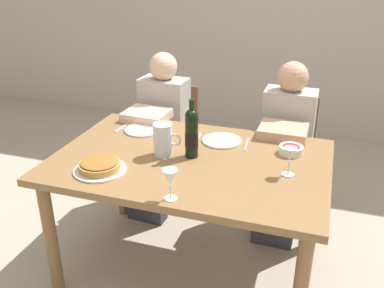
{
  "coord_description": "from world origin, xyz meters",
  "views": [
    {
      "loc": [
        0.66,
        -1.98,
        1.8
      ],
      "look_at": [
        0.01,
        -0.0,
        0.85
      ],
      "focal_mm": 39.58,
      "sensor_mm": 36.0,
      "label": 1
    }
  ],
  "objects_px": {
    "chair_left": "(171,134)",
    "wine_bottle": "(191,133)",
    "dinner_plate_left_setting": "(222,141)",
    "chair_right": "(287,148)",
    "diner_left": "(158,130)",
    "diner_right": "(284,146)",
    "salad_bowl": "(291,149)",
    "wine_glass_left_diner": "(290,156)",
    "baked_tart": "(100,166)",
    "dining_table": "(190,173)",
    "water_pitcher": "(163,141)",
    "wine_glass_right_diner": "(170,178)",
    "dinner_plate_right_setting": "(143,130)"
  },
  "relations": [
    {
      "from": "wine_bottle",
      "to": "wine_glass_right_diner",
      "type": "bearing_deg",
      "value": -83.76
    },
    {
      "from": "wine_bottle",
      "to": "diner_left",
      "type": "height_order",
      "value": "diner_left"
    },
    {
      "from": "wine_bottle",
      "to": "diner_left",
      "type": "distance_m",
      "value": 0.81
    },
    {
      "from": "dining_table",
      "to": "chair_left",
      "type": "xyz_separation_m",
      "value": [
        -0.45,
        0.87,
        -0.17
      ]
    },
    {
      "from": "water_pitcher",
      "to": "wine_glass_left_diner",
      "type": "xyz_separation_m",
      "value": [
        0.69,
        -0.02,
        0.03
      ]
    },
    {
      "from": "wine_glass_right_diner",
      "to": "chair_right",
      "type": "height_order",
      "value": "wine_glass_right_diner"
    },
    {
      "from": "salad_bowl",
      "to": "wine_glass_left_diner",
      "type": "distance_m",
      "value": 0.27
    },
    {
      "from": "water_pitcher",
      "to": "wine_glass_left_diner",
      "type": "bearing_deg",
      "value": -1.6
    },
    {
      "from": "dinner_plate_left_setting",
      "to": "chair_right",
      "type": "relative_size",
      "value": 0.27
    },
    {
      "from": "wine_bottle",
      "to": "dinner_plate_right_setting",
      "type": "height_order",
      "value": "wine_bottle"
    },
    {
      "from": "baked_tart",
      "to": "salad_bowl",
      "type": "distance_m",
      "value": 1.05
    },
    {
      "from": "wine_glass_right_diner",
      "to": "dinner_plate_right_setting",
      "type": "distance_m",
      "value": 0.85
    },
    {
      "from": "salad_bowl",
      "to": "wine_glass_right_diner",
      "type": "xyz_separation_m",
      "value": [
        -0.47,
        -0.66,
        0.08
      ]
    },
    {
      "from": "baked_tart",
      "to": "chair_right",
      "type": "distance_m",
      "value": 1.47
    },
    {
      "from": "wine_glass_left_diner",
      "to": "chair_right",
      "type": "height_order",
      "value": "wine_glass_left_diner"
    },
    {
      "from": "chair_left",
      "to": "chair_right",
      "type": "distance_m",
      "value": 0.9
    },
    {
      "from": "water_pitcher",
      "to": "chair_right",
      "type": "distance_m",
      "value": 1.12
    },
    {
      "from": "wine_glass_left_diner",
      "to": "diner_left",
      "type": "bearing_deg",
      "value": 146.38
    },
    {
      "from": "salad_bowl",
      "to": "diner_left",
      "type": "relative_size",
      "value": 0.12
    },
    {
      "from": "wine_glass_right_diner",
      "to": "dinner_plate_right_setting",
      "type": "xyz_separation_m",
      "value": [
        -0.46,
        0.71,
        -0.1
      ]
    },
    {
      "from": "diner_left",
      "to": "diner_right",
      "type": "height_order",
      "value": "same"
    },
    {
      "from": "salad_bowl",
      "to": "chair_right",
      "type": "distance_m",
      "value": 0.71
    },
    {
      "from": "dining_table",
      "to": "diner_left",
      "type": "bearing_deg",
      "value": 125.84
    },
    {
      "from": "diner_right",
      "to": "salad_bowl",
      "type": "bearing_deg",
      "value": 100.89
    },
    {
      "from": "baked_tart",
      "to": "dinner_plate_right_setting",
      "type": "bearing_deg",
      "value": 91.0
    },
    {
      "from": "wine_bottle",
      "to": "diner_left",
      "type": "bearing_deg",
      "value": 126.72
    },
    {
      "from": "salad_bowl",
      "to": "chair_left",
      "type": "distance_m",
      "value": 1.19
    },
    {
      "from": "chair_right",
      "to": "diner_left",
      "type": "bearing_deg",
      "value": 15.87
    },
    {
      "from": "dining_table",
      "to": "diner_left",
      "type": "xyz_separation_m",
      "value": [
        -0.46,
        0.63,
        -0.05
      ]
    },
    {
      "from": "water_pitcher",
      "to": "wine_glass_right_diner",
      "type": "distance_m",
      "value": 0.47
    },
    {
      "from": "dinner_plate_left_setting",
      "to": "dinner_plate_right_setting",
      "type": "relative_size",
      "value": 1.0
    },
    {
      "from": "salad_bowl",
      "to": "chair_right",
      "type": "relative_size",
      "value": 0.15
    },
    {
      "from": "salad_bowl",
      "to": "diner_left",
      "type": "xyz_separation_m",
      "value": [
        -0.98,
        0.4,
        -0.17
      ]
    },
    {
      "from": "water_pitcher",
      "to": "wine_bottle",
      "type": "bearing_deg",
      "value": 11.17
    },
    {
      "from": "wine_bottle",
      "to": "diner_left",
      "type": "relative_size",
      "value": 0.29
    },
    {
      "from": "diner_right",
      "to": "wine_glass_right_diner",
      "type": "bearing_deg",
      "value": 70.29
    },
    {
      "from": "chair_left",
      "to": "diner_left",
      "type": "relative_size",
      "value": 0.75
    },
    {
      "from": "salad_bowl",
      "to": "dinner_plate_left_setting",
      "type": "height_order",
      "value": "salad_bowl"
    },
    {
      "from": "baked_tart",
      "to": "dinner_plate_right_setting",
      "type": "relative_size",
      "value": 1.17
    },
    {
      "from": "wine_bottle",
      "to": "water_pitcher",
      "type": "xyz_separation_m",
      "value": [
        -0.15,
        -0.03,
        -0.06
      ]
    },
    {
      "from": "chair_left",
      "to": "wine_bottle",
      "type": "bearing_deg",
      "value": 120.98
    },
    {
      "from": "baked_tart",
      "to": "chair_left",
      "type": "relative_size",
      "value": 0.32
    },
    {
      "from": "dining_table",
      "to": "baked_tart",
      "type": "xyz_separation_m",
      "value": [
        -0.4,
        -0.29,
        0.12
      ]
    },
    {
      "from": "dining_table",
      "to": "wine_glass_right_diner",
      "type": "height_order",
      "value": "wine_glass_right_diner"
    },
    {
      "from": "dinner_plate_left_setting",
      "to": "diner_right",
      "type": "relative_size",
      "value": 0.2
    },
    {
      "from": "baked_tart",
      "to": "diner_right",
      "type": "distance_m",
      "value": 1.27
    },
    {
      "from": "diner_left",
      "to": "chair_right",
      "type": "relative_size",
      "value": 1.33
    },
    {
      "from": "water_pitcher",
      "to": "dinner_plate_left_setting",
      "type": "height_order",
      "value": "water_pitcher"
    },
    {
      "from": "chair_left",
      "to": "diner_right",
      "type": "xyz_separation_m",
      "value": [
        0.89,
        -0.23,
        0.12
      ]
    },
    {
      "from": "baked_tart",
      "to": "chair_left",
      "type": "distance_m",
      "value": 1.19
    }
  ]
}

